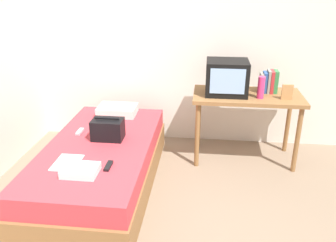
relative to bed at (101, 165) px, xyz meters
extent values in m
cube|color=silver|center=(0.84, 1.26, 1.07)|extent=(5.20, 0.10, 2.60)
cube|color=olive|center=(0.00, 0.00, -0.09)|extent=(1.00, 2.00, 0.28)
cube|color=#C63842|center=(0.00, 0.00, 0.14)|extent=(0.97, 1.94, 0.19)
cube|color=olive|center=(1.44, 0.75, 0.52)|extent=(1.16, 0.60, 0.04)
cylinder|color=olive|center=(0.92, 0.51, 0.13)|extent=(0.05, 0.05, 0.73)
cylinder|color=olive|center=(1.96, 0.51, 0.13)|extent=(0.05, 0.05, 0.73)
cylinder|color=olive|center=(0.92, 0.99, 0.13)|extent=(0.05, 0.05, 0.73)
cylinder|color=olive|center=(1.96, 0.99, 0.13)|extent=(0.05, 0.05, 0.73)
cube|color=black|center=(1.20, 0.75, 0.72)|extent=(0.44, 0.38, 0.36)
cube|color=#8CB2E0|center=(1.20, 0.55, 0.73)|extent=(0.35, 0.01, 0.26)
cylinder|color=#E53372|center=(1.55, 0.63, 0.66)|extent=(0.07, 0.07, 0.23)
cube|color=gray|center=(1.58, 0.85, 0.64)|extent=(0.03, 0.15, 0.21)
cube|color=#2D5699|center=(1.62, 0.85, 0.65)|extent=(0.04, 0.14, 0.22)
cube|color=gray|center=(1.66, 0.85, 0.66)|extent=(0.03, 0.16, 0.24)
cube|color=#B72D33|center=(1.69, 0.85, 0.66)|extent=(0.03, 0.17, 0.24)
cube|color=#337F47|center=(1.73, 0.85, 0.66)|extent=(0.04, 0.14, 0.24)
cube|color=#B27F4C|center=(1.82, 0.62, 0.62)|extent=(0.11, 0.02, 0.16)
cube|color=silver|center=(-0.01, 0.76, 0.29)|extent=(0.43, 0.31, 0.10)
cube|color=black|center=(0.06, 0.11, 0.34)|extent=(0.30, 0.20, 0.20)
cylinder|color=black|center=(0.06, 0.11, 0.45)|extent=(0.24, 0.02, 0.02)
cube|color=white|center=(-0.16, -0.40, 0.24)|extent=(0.21, 0.29, 0.01)
cube|color=black|center=(0.21, -0.43, 0.25)|extent=(0.04, 0.16, 0.02)
cube|color=#B7B7BC|center=(-0.27, 0.22, 0.25)|extent=(0.04, 0.14, 0.02)
cube|color=white|center=(0.02, -0.56, 0.27)|extent=(0.28, 0.22, 0.06)
camera|label=1|loc=(0.99, -2.90, 1.71)|focal=37.30mm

